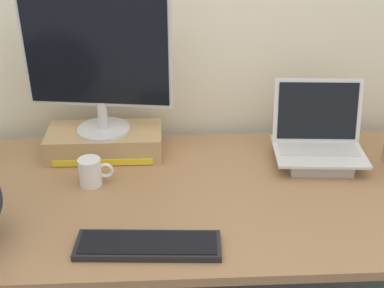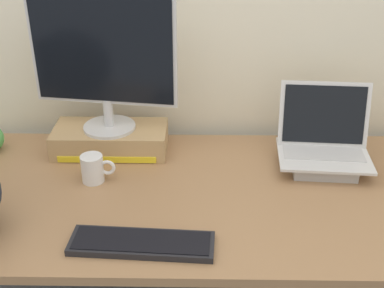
{
  "view_description": "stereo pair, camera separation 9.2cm",
  "coord_description": "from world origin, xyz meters",
  "views": [
    {
      "loc": [
        -0.07,
        -1.4,
        1.68
      ],
      "look_at": [
        0.0,
        0.0,
        0.93
      ],
      "focal_mm": 46.64,
      "sensor_mm": 36.0,
      "label": 1
    },
    {
      "loc": [
        0.02,
        -1.4,
        1.68
      ],
      "look_at": [
        0.0,
        0.0,
        0.93
      ],
      "focal_mm": 46.64,
      "sensor_mm": 36.0,
      "label": 2
    }
  ],
  "objects": [
    {
      "name": "toner_box_yellow",
      "position": [
        -0.32,
        0.28,
        0.8
      ],
      "size": [
        0.43,
        0.21,
        0.09
      ],
      "color": "tan",
      "rests_on": "desk"
    },
    {
      "name": "desk",
      "position": [
        0.0,
        0.0,
        0.69
      ],
      "size": [
        1.94,
        0.83,
        0.75
      ],
      "color": "#99704C",
      "rests_on": "ground"
    },
    {
      "name": "open_laptop",
      "position": [
        0.47,
        0.18,
        0.81
      ],
      "size": [
        0.34,
        0.26,
        0.29
      ],
      "rotation": [
        0.0,
        0.0,
        -0.07
      ],
      "color": "#ADADB2",
      "rests_on": "desk"
    },
    {
      "name": "desktop_monitor",
      "position": [
        -0.32,
        0.28,
        1.11
      ],
      "size": [
        0.52,
        0.2,
        0.5
      ],
      "rotation": [
        0.0,
        0.0,
        -0.14
      ],
      "color": "silver",
      "rests_on": "toner_box_yellow"
    },
    {
      "name": "coffee_mug",
      "position": [
        -0.34,
        0.06,
        0.8
      ],
      "size": [
        0.12,
        0.08,
        0.1
      ],
      "color": "silver",
      "rests_on": "desk"
    },
    {
      "name": "external_keyboard",
      "position": [
        -0.14,
        -0.29,
        0.76
      ],
      "size": [
        0.42,
        0.14,
        0.02
      ],
      "rotation": [
        0.0,
        0.0,
        -0.06
      ],
      "color": "black",
      "rests_on": "desk"
    }
  ]
}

